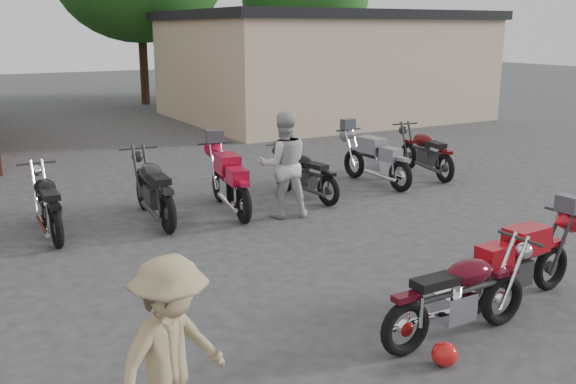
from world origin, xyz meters
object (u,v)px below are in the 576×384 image
vintage_motorcycle (460,290)px  person_light (283,165)px  sportbike (518,258)px  row_bike_7 (425,150)px  helmet (445,354)px  row_bike_2 (47,200)px  row_bike_5 (304,171)px  row_bike_4 (230,178)px  row_bike_6 (375,157)px  person_tan (172,358)px  row_bike_3 (153,185)px

vintage_motorcycle → person_light: 4.96m
sportbike → row_bike_7: size_ratio=0.94×
helmet → row_bike_2: row_bike_2 is taller
sportbike → row_bike_5: (0.27, 5.41, -0.01)m
sportbike → row_bike_5: 5.41m
row_bike_4 → row_bike_5: row_bike_4 is taller
helmet → row_bike_7: row_bike_7 is taller
row_bike_4 → helmet: bearing=-175.8°
helmet → row_bike_6: 7.52m
sportbike → row_bike_4: 5.44m
person_tan → row_bike_2: 6.15m
helmet → row_bike_7: size_ratio=0.13×
row_bike_3 → row_bike_7: (6.35, 0.41, -0.04)m
person_light → row_bike_7: 4.49m
person_light → vintage_motorcycle: bearing=98.5°
vintage_motorcycle → helmet: 0.76m
person_light → row_bike_5: bearing=-121.9°
person_tan → row_bike_2: bearing=65.0°
helmet → row_bike_2: size_ratio=0.13×
person_tan → row_bike_4: 6.75m
row_bike_4 → person_tan: bearing=160.3°
row_bike_7 → row_bike_4: bearing=104.7°
helmet → row_bike_5: (2.06, 6.13, 0.42)m
row_bike_2 → sportbike: bearing=-140.3°
row_bike_5 → row_bike_7: row_bike_7 is taller
person_light → row_bike_3: size_ratio=0.86×
helmet → person_tan: person_tan is taller
vintage_motorcycle → row_bike_6: size_ratio=0.93×
row_bike_3 → row_bike_6: 4.88m
row_bike_3 → row_bike_5: row_bike_3 is taller
person_light → row_bike_5: 1.34m
sportbike → row_bike_3: row_bike_3 is taller
vintage_motorcycle → row_bike_4: row_bike_4 is taller
person_tan → row_bike_3: size_ratio=0.75×
vintage_motorcycle → row_bike_4: 5.64m
row_bike_4 → row_bike_6: bearing=-75.4°
row_bike_3 → row_bike_4: row_bike_3 is taller
row_bike_5 → row_bike_6: (1.88, 0.25, 0.05)m
helmet → person_tan: (-2.73, 0.04, 0.68)m
vintage_motorcycle → row_bike_5: size_ratio=1.02×
helmet → person_tan: 2.82m
row_bike_6 → row_bike_7: bearing=-88.6°
sportbike → person_light: size_ratio=1.03×
sportbike → row_bike_7: bearing=54.6°
person_tan → row_bike_4: person_tan is taller
helmet → row_bike_7: (5.42, 6.52, 0.47)m
row_bike_2 → row_bike_7: row_bike_7 is taller
vintage_motorcycle → row_bike_5: 5.98m
row_bike_3 → row_bike_5: bearing=-86.5°
row_bike_5 → row_bike_7: (3.36, 0.39, 0.05)m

